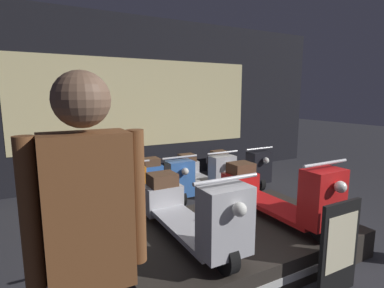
{
  "coord_description": "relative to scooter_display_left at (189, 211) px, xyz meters",
  "views": [
    {
      "loc": [
        -1.98,
        -1.57,
        1.72
      ],
      "look_at": [
        -0.05,
        2.01,
        1.05
      ],
      "focal_mm": 28.0,
      "sensor_mm": 36.0,
      "label": 1
    }
  ],
  "objects": [
    {
      "name": "shop_wall_back",
      "position": [
        0.69,
        3.28,
        0.99
      ],
      "size": [
        8.69,
        0.09,
        3.2
      ],
      "color": "black",
      "rests_on": "ground_plane"
    },
    {
      "name": "display_platform",
      "position": [
        0.57,
        0.03,
        -0.45
      ],
      "size": [
        2.53,
        1.59,
        0.3
      ],
      "color": "#2D2823",
      "rests_on": "ground_plane"
    },
    {
      "name": "scooter_display_left",
      "position": [
        0.0,
        0.0,
        0.0
      ],
      "size": [
        0.58,
        1.68,
        0.79
      ],
      "color": "black",
      "rests_on": "display_platform"
    },
    {
      "name": "scooter_display_right",
      "position": [
        1.14,
        0.0,
        0.0
      ],
      "size": [
        0.58,
        1.68,
        0.79
      ],
      "color": "black",
      "rests_on": "display_platform"
    },
    {
      "name": "scooter_backrow_0",
      "position": [
        -0.12,
        2.2,
        -0.3
      ],
      "size": [
        0.58,
        1.68,
        0.79
      ],
      "color": "black",
      "rests_on": "ground_plane"
    },
    {
      "name": "scooter_backrow_1",
      "position": [
        0.67,
        2.2,
        -0.3
      ],
      "size": [
        0.58,
        1.68,
        0.79
      ],
      "color": "black",
      "rests_on": "ground_plane"
    },
    {
      "name": "scooter_backrow_2",
      "position": [
        1.46,
        2.2,
        -0.3
      ],
      "size": [
        0.58,
        1.68,
        0.79
      ],
      "color": "black",
      "rests_on": "ground_plane"
    },
    {
      "name": "scooter_backrow_3",
      "position": [
        2.25,
        2.2,
        -0.3
      ],
      "size": [
        0.58,
        1.68,
        0.79
      ],
      "color": "black",
      "rests_on": "ground_plane"
    },
    {
      "name": "person_left_browsing",
      "position": [
        -1.1,
        -1.15,
        0.45
      ],
      "size": [
        0.52,
        0.24,
        1.82
      ],
      "color": "black",
      "rests_on": "ground_plane"
    },
    {
      "name": "price_sign_board",
      "position": [
        0.95,
        -0.95,
        -0.18
      ],
      "size": [
        0.46,
        0.04,
        0.84
      ],
      "color": "black",
      "rests_on": "ground_plane"
    }
  ]
}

